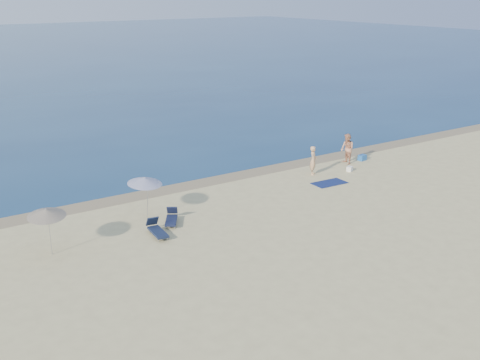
% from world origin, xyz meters
% --- Properties ---
extents(wet_sand_strip, '(240.00, 1.60, 0.00)m').
position_xyz_m(wet_sand_strip, '(0.00, 19.40, 0.00)').
color(wet_sand_strip, '#847254').
rests_on(wet_sand_strip, ground).
extents(person_left, '(0.71, 0.72, 1.68)m').
position_xyz_m(person_left, '(3.29, 17.11, 0.84)').
color(person_left, tan).
rests_on(person_left, ground).
extents(person_right, '(0.87, 1.03, 1.86)m').
position_xyz_m(person_right, '(6.47, 17.67, 0.93)').
color(person_right, tan).
rests_on(person_right, ground).
extents(beach_towel, '(1.94, 1.14, 0.03)m').
position_xyz_m(beach_towel, '(2.96, 15.33, 0.02)').
color(beach_towel, '#0E1949').
rests_on(beach_towel, ground).
extents(white_bag, '(0.42, 0.40, 0.29)m').
position_xyz_m(white_bag, '(5.50, 16.38, 0.14)').
color(white_bag, white).
rests_on(white_bag, ground).
extents(blue_cooler, '(0.55, 0.43, 0.36)m').
position_xyz_m(blue_cooler, '(7.80, 17.66, 0.18)').
color(blue_cooler, '#2160B4').
rests_on(blue_cooler, ground).
extents(umbrella_near, '(1.94, 1.95, 2.09)m').
position_xyz_m(umbrella_near, '(-7.68, 16.25, 1.81)').
color(umbrella_near, silver).
rests_on(umbrella_near, ground).
extents(umbrella_far, '(1.95, 1.97, 2.06)m').
position_xyz_m(umbrella_far, '(-12.69, 14.74, 1.78)').
color(umbrella_far, silver).
rests_on(umbrella_far, ground).
extents(lounger_left, '(0.70, 1.63, 0.70)m').
position_xyz_m(lounger_left, '(-8.24, 14.02, 0.25)').
color(lounger_left, '#141E39').
rests_on(lounger_left, ground).
extents(lounger_right, '(1.21, 1.52, 0.66)m').
position_xyz_m(lounger_right, '(-7.06, 14.93, 0.24)').
color(lounger_right, '#141A38').
rests_on(lounger_right, ground).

